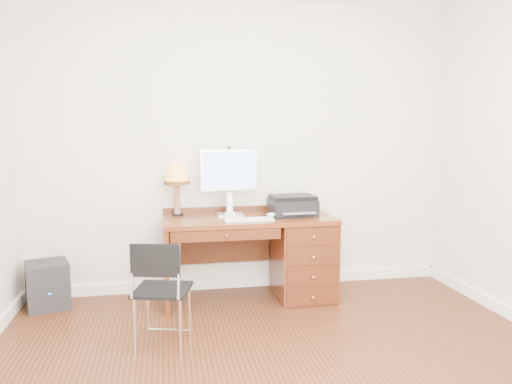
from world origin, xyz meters
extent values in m
plane|color=#3B1B0D|center=(0.00, 0.00, 0.00)|extent=(4.00, 4.00, 0.00)
plane|color=silver|center=(0.00, 1.75, 1.35)|extent=(4.00, 0.00, 4.00)
cube|color=white|center=(0.00, 1.74, 0.05)|extent=(4.00, 0.03, 0.10)
cube|color=maroon|center=(0.00, 1.40, 0.73)|extent=(1.50, 0.65, 0.04)
cube|color=maroon|center=(0.50, 1.40, 0.35)|extent=(0.50, 0.61, 0.71)
cube|color=maroon|center=(-0.73, 1.40, 0.35)|extent=(0.04, 0.61, 0.71)
cube|color=#502210|center=(-0.24, 1.69, 0.46)|extent=(0.96, 0.03, 0.39)
cube|color=#502210|center=(-0.24, 1.09, 0.66)|extent=(0.91, 0.03, 0.09)
sphere|color=#BF8C3F|center=(0.50, 1.06, 0.35)|extent=(0.03, 0.03, 0.03)
cube|color=silver|center=(-0.15, 1.52, 0.76)|extent=(0.24, 0.18, 0.02)
cube|color=silver|center=(-0.15, 1.57, 0.86)|extent=(0.05, 0.03, 0.19)
cube|color=silver|center=(-0.15, 1.55, 1.16)|extent=(0.52, 0.08, 0.37)
cube|color=#4C8CF2|center=(-0.15, 1.53, 1.16)|extent=(0.48, 0.04, 0.33)
cube|color=white|center=(-0.03, 1.24, 0.76)|extent=(0.42, 0.12, 0.02)
cylinder|color=black|center=(0.19, 1.34, 0.75)|extent=(0.21, 0.21, 0.01)
ellipsoid|color=white|center=(0.19, 1.34, 0.77)|extent=(0.09, 0.06, 0.04)
cube|color=black|center=(0.41, 1.44, 0.82)|extent=(0.42, 0.34, 0.14)
cube|color=black|center=(0.41, 1.44, 0.91)|extent=(0.40, 0.32, 0.04)
cylinder|color=black|center=(-0.62, 1.59, 0.76)|extent=(0.10, 0.10, 0.02)
cone|color=brown|center=(-0.62, 1.59, 0.91)|extent=(0.06, 0.06, 0.28)
cone|color=gold|center=(-0.62, 1.59, 1.14)|extent=(0.23, 0.23, 0.18)
cylinder|color=#593814|center=(-0.62, 1.59, 1.05)|extent=(0.23, 0.23, 0.04)
cube|color=white|center=(-0.17, 1.43, 0.77)|extent=(0.10, 0.10, 0.04)
cube|color=white|center=(-0.17, 1.43, 0.87)|extent=(0.05, 0.06, 0.15)
cylinder|color=black|center=(0.41, 1.48, 0.80)|extent=(0.08, 0.08, 0.10)
cube|color=black|center=(-0.76, 0.53, 0.41)|extent=(0.45, 0.45, 0.02)
cube|color=black|center=(-0.76, 0.35, 0.67)|extent=(0.33, 0.10, 0.22)
cylinder|color=silver|center=(-0.92, 0.68, 0.21)|extent=(0.02, 0.02, 0.41)
cylinder|color=silver|center=(-0.61, 0.68, 0.21)|extent=(0.02, 0.02, 0.41)
cylinder|color=silver|center=(-0.92, 0.37, 0.21)|extent=(0.02, 0.02, 0.41)
cylinder|color=silver|center=(-0.61, 0.37, 0.21)|extent=(0.02, 0.02, 0.41)
cylinder|color=silver|center=(-0.92, 0.35, 0.60)|extent=(0.02, 0.02, 0.37)
cylinder|color=silver|center=(-0.61, 0.35, 0.60)|extent=(0.02, 0.02, 0.37)
cube|color=black|center=(-1.74, 1.50, 0.20)|extent=(0.42, 0.42, 0.39)
camera|label=1|loc=(-0.74, -2.90, 1.54)|focal=35.00mm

